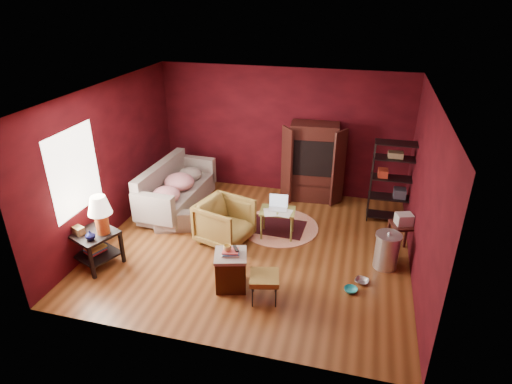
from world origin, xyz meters
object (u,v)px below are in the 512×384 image
at_px(laptop_desk, 278,213).
at_px(side_table, 97,225).
at_px(sofa, 177,193).
at_px(wire_shelving, 393,179).
at_px(tv_armoire, 313,161).
at_px(armchair, 225,220).
at_px(hamper, 231,270).

bearing_deg(laptop_desk, side_table, -154.16).
bearing_deg(laptop_desk, sofa, 162.06).
bearing_deg(sofa, wire_shelving, -100.67).
distance_m(laptop_desk, tv_armoire, 1.83).
xyz_separation_m(tv_armoire, wire_shelving, (1.63, -0.56, 0.01)).
distance_m(armchair, wire_shelving, 3.38).
xyz_separation_m(armchair, tv_armoire, (1.30, 2.16, 0.46)).
distance_m(armchair, side_table, 2.19).
bearing_deg(wire_shelving, sofa, -172.17).
xyz_separation_m(hamper, laptop_desk, (0.38, 1.68, 0.18)).
distance_m(sofa, tv_armoire, 2.98).
bearing_deg(armchair, sofa, 72.37).
xyz_separation_m(side_table, laptop_desk, (2.68, 1.65, -0.28)).
height_order(side_table, tv_armoire, tv_armoire).
relative_size(hamper, wire_shelving, 0.42).
relative_size(side_table, wire_shelving, 0.78).
bearing_deg(tv_armoire, side_table, -136.89).
distance_m(armchair, hamper, 1.36).
bearing_deg(laptop_desk, armchair, -160.43).
bearing_deg(sofa, side_table, 148.90).
bearing_deg(hamper, sofa, 130.85).
bearing_deg(hamper, tv_armoire, 77.02).
xyz_separation_m(sofa, tv_armoire, (2.66, 1.25, 0.51)).
distance_m(hamper, laptop_desk, 1.73).
relative_size(armchair, wire_shelving, 0.54).
xyz_separation_m(hamper, tv_armoire, (0.79, 3.41, 0.59)).
bearing_deg(hamper, side_table, 179.26).
distance_m(side_table, laptop_desk, 3.16).
xyz_separation_m(sofa, hamper, (1.87, -2.17, -0.07)).
xyz_separation_m(armchair, side_table, (-1.79, -1.22, 0.33)).
relative_size(side_table, hamper, 1.85).
xyz_separation_m(side_table, tv_armoire, (3.09, 3.38, 0.13)).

